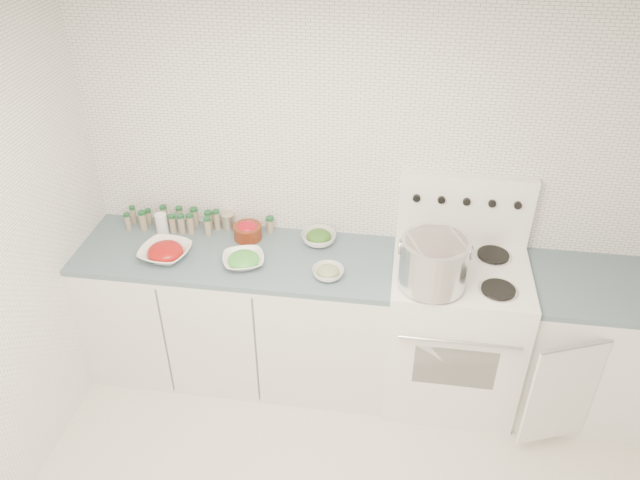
{
  "coord_description": "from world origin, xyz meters",
  "views": [
    {
      "loc": [
        0.1,
        -1.68,
        3.0
      ],
      "look_at": [
        -0.31,
        1.14,
        1.08
      ],
      "focal_mm": 35.0,
      "sensor_mm": 36.0,
      "label": 1
    }
  ],
  "objects_px": {
    "stove": "(453,328)",
    "bowl_tomato": "(165,252)",
    "bowl_snowpea": "(244,260)",
    "stock_pot": "(434,261)"
  },
  "relations": [
    {
      "from": "stove",
      "to": "bowl_snowpea",
      "type": "relative_size",
      "value": 4.6
    },
    {
      "from": "stove",
      "to": "stock_pot",
      "type": "relative_size",
      "value": 3.58
    },
    {
      "from": "stove",
      "to": "bowl_tomato",
      "type": "relative_size",
      "value": 4.28
    },
    {
      "from": "stove",
      "to": "bowl_tomato",
      "type": "height_order",
      "value": "stove"
    },
    {
      "from": "bowl_tomato",
      "to": "bowl_snowpea",
      "type": "distance_m",
      "value": 0.46
    },
    {
      "from": "bowl_snowpea",
      "to": "stock_pot",
      "type": "bearing_deg",
      "value": -4.28
    },
    {
      "from": "stove",
      "to": "bowl_tomato",
      "type": "xyz_separation_m",
      "value": [
        -1.68,
        -0.09,
        0.44
      ]
    },
    {
      "from": "stock_pot",
      "to": "bowl_snowpea",
      "type": "xyz_separation_m",
      "value": [
        -1.05,
        0.08,
        -0.16
      ]
    },
    {
      "from": "bowl_tomato",
      "to": "bowl_snowpea",
      "type": "height_order",
      "value": "bowl_tomato"
    },
    {
      "from": "stock_pot",
      "to": "bowl_tomato",
      "type": "relative_size",
      "value": 1.19
    }
  ]
}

